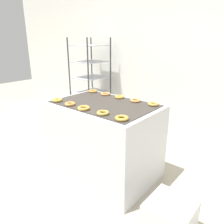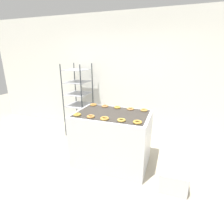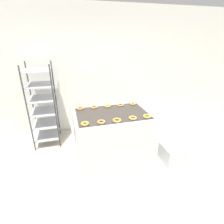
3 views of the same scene
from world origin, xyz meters
The scene contains 15 objects.
ground_plane centered at (0.00, 0.00, 0.00)m, with size 14.00×14.00×0.00m, color #B2A893.
wall_back centered at (0.00, 2.12, 1.40)m, with size 8.00×0.05×2.80m.
fryer_machine centered at (0.00, 0.68, 0.47)m, with size 1.28×0.86×0.95m.
baking_rack_cart centered at (-1.19, 1.64, 0.86)m, with size 0.51×0.60×1.70m.
glaze_bin centered at (1.07, 0.35, 0.16)m, with size 0.39×0.40×0.31m.
donut_near_leftmost centered at (-0.49, 0.38, 0.97)m, with size 0.12×0.12×0.03m, color gold.
donut_near_left centered at (-0.25, 0.38, 0.97)m, with size 0.12×0.12×0.03m, color #CB863F.
donut_near_center centered at (-0.01, 0.36, 0.97)m, with size 0.14×0.14×0.03m, color gold.
donut_near_right centered at (0.26, 0.38, 0.97)m, with size 0.13×0.13×0.03m, color gold.
donut_near_rightmost centered at (0.50, 0.38, 0.97)m, with size 0.13×0.13×0.03m, color gold.
donut_far_leftmost centered at (-0.50, 1.00, 0.97)m, with size 0.13×0.13×0.03m, color #C08339.
donut_far_left centered at (-0.25, 0.99, 0.97)m, with size 0.13×0.13×0.03m, color #C98546.
donut_far_center centered at (0.00, 0.99, 0.97)m, with size 0.12×0.12×0.03m, color gold.
donut_far_right centered at (0.25, 0.98, 0.96)m, with size 0.13×0.13×0.03m, color tan.
donut_far_rightmost centered at (0.49, 0.98, 0.97)m, with size 0.13×0.13×0.03m, color #C29444.
Camera 2 is at (0.92, -1.96, 1.90)m, focal length 28.00 mm.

